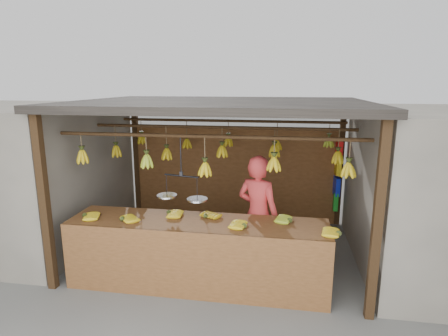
# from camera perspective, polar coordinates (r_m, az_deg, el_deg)

# --- Properties ---
(ground) EXTENTS (80.00, 80.00, 0.00)m
(ground) POSITION_cam_1_polar(r_m,az_deg,el_deg) (6.25, -0.46, -12.32)
(ground) COLOR #5B5B57
(stall) EXTENTS (4.30, 3.30, 2.40)m
(stall) POSITION_cam_1_polar(r_m,az_deg,el_deg) (6.02, 0.04, 6.30)
(stall) COLOR black
(stall) RESTS_ON ground
(neighbor_left) EXTENTS (3.00, 3.00, 2.30)m
(neighbor_left) POSITION_cam_1_polar(r_m,az_deg,el_deg) (7.36, -29.27, -0.63)
(neighbor_left) COLOR slate
(neighbor_left) RESTS_ON ground
(counter) EXTENTS (3.58, 0.77, 0.96)m
(counter) POSITION_cam_1_polar(r_m,az_deg,el_deg) (4.88, -4.33, -10.76)
(counter) COLOR brown
(counter) RESTS_ON ground
(hanging_bananas) EXTENTS (3.63, 2.22, 0.39)m
(hanging_bananas) POSITION_cam_1_polar(r_m,az_deg,el_deg) (5.75, -0.45, 2.47)
(hanging_bananas) COLOR gold
(hanging_bananas) RESTS_ON ground
(balance_scale) EXTENTS (0.70, 0.35, 0.84)m
(balance_scale) POSITION_cam_1_polar(r_m,az_deg,el_deg) (4.97, -6.45, -3.99)
(balance_scale) COLOR black
(balance_scale) RESTS_ON ground
(vendor) EXTENTS (0.73, 0.63, 1.70)m
(vendor) POSITION_cam_1_polar(r_m,az_deg,el_deg) (5.30, 5.19, -7.12)
(vendor) COLOR #BF3333
(vendor) RESTS_ON ground
(bag_bundles) EXTENTS (0.08, 0.26, 1.31)m
(bag_bundles) POSITION_cam_1_polar(r_m,az_deg,el_deg) (7.19, 16.88, -1.13)
(bag_bundles) COLOR red
(bag_bundles) RESTS_ON ground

